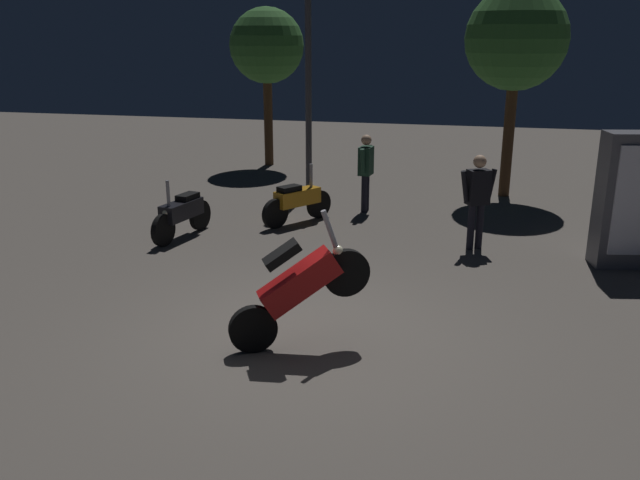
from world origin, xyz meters
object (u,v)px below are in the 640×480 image
(motorcycle_black_parked_left, at_px, (182,214))
(person_rider_beside, at_px, (366,167))
(motorcycle_orange_parked_right, at_px, (297,201))
(person_bystander_far, at_px, (478,194))
(streetlamp_near, at_px, (308,47))
(motorcycle_red_foreground, at_px, (299,287))

(motorcycle_black_parked_left, height_order, person_rider_beside, person_rider_beside)
(motorcycle_orange_parked_right, distance_m, person_rider_beside, 1.71)
(motorcycle_black_parked_left, distance_m, person_bystander_far, 5.15)
(motorcycle_black_parked_left, bearing_deg, person_rider_beside, 143.30)
(person_bystander_far, height_order, streetlamp_near, streetlamp_near)
(person_rider_beside, bearing_deg, streetlamp_near, 144.37)
(person_bystander_far, bearing_deg, streetlamp_near, -161.87)
(motorcycle_orange_parked_right, relative_size, streetlamp_near, 0.28)
(person_rider_beside, distance_m, person_bystander_far, 3.03)
(motorcycle_red_foreground, distance_m, motorcycle_black_parked_left, 4.91)
(motorcycle_orange_parked_right, bearing_deg, streetlamp_near, 43.99)
(motorcycle_black_parked_left, relative_size, person_rider_beside, 1.05)
(person_bystander_far, bearing_deg, motorcycle_orange_parked_right, -133.83)
(motorcycle_black_parked_left, distance_m, streetlamp_near, 5.05)
(person_rider_beside, bearing_deg, motorcycle_orange_parked_right, -126.63)
(motorcycle_orange_parked_right, xyz_separation_m, person_bystander_far, (3.35, -0.86, 0.52))
(streetlamp_near, bearing_deg, motorcycle_orange_parked_right, -80.50)
(person_rider_beside, xyz_separation_m, streetlamp_near, (-1.55, 1.41, 2.30))
(motorcycle_orange_parked_right, bearing_deg, motorcycle_black_parked_left, 163.08)
(motorcycle_red_foreground, distance_m, streetlamp_near, 8.33)
(person_rider_beside, bearing_deg, person_bystander_far, -36.01)
(person_bystander_far, bearing_deg, person_rider_beside, -162.03)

